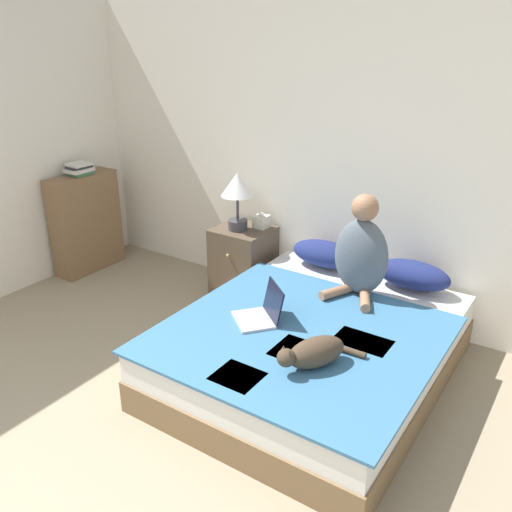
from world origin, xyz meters
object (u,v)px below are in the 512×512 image
(cat_tabby, at_px, (314,352))
(bookshelf, at_px, (86,223))
(table_lamp, at_px, (237,190))
(laptop_open, at_px, (260,313))
(nightstand, at_px, (243,261))
(book_stack_top, at_px, (79,169))
(pillow_far, at_px, (413,275))
(person_sitting, at_px, (361,253))
(tissue_box, at_px, (261,221))
(pillow_near, at_px, (324,254))
(bed, at_px, (313,349))

(cat_tabby, xyz_separation_m, bookshelf, (-3.01, 0.87, -0.05))
(table_lamp, bearing_deg, laptop_open, -47.71)
(laptop_open, relative_size, bookshelf, 0.42)
(nightstand, xyz_separation_m, book_stack_top, (-1.63, -0.39, 0.71))
(pillow_far, bearing_deg, person_sitting, -134.09)
(person_sitting, distance_m, tissue_box, 1.15)
(table_lamp, bearing_deg, bookshelf, -167.71)
(cat_tabby, height_order, table_lamp, table_lamp)
(laptop_open, relative_size, table_lamp, 0.81)
(laptop_open, bearing_deg, cat_tabby, 12.83)
(nightstand, height_order, bookshelf, bookshelf)
(cat_tabby, height_order, nightstand, nightstand)
(pillow_near, bearing_deg, nightstand, -175.27)
(person_sitting, bearing_deg, tissue_box, 162.02)
(cat_tabby, bearing_deg, laptop_open, -88.73)
(bed, height_order, tissue_box, tissue_box)
(person_sitting, distance_m, nightstand, 1.32)
(pillow_near, xyz_separation_m, book_stack_top, (-2.40, -0.45, 0.48))
(bookshelf, bearing_deg, pillow_far, 8.34)
(person_sitting, distance_m, bookshelf, 2.86)
(person_sitting, height_order, nightstand, person_sitting)
(pillow_far, xyz_separation_m, cat_tabby, (-0.13, -1.33, -0.02))
(person_sitting, distance_m, table_lamp, 1.27)
(bed, height_order, book_stack_top, book_stack_top)
(pillow_near, bearing_deg, book_stack_top, -169.30)
(pillow_far, bearing_deg, cat_tabby, -95.44)
(pillow_near, relative_size, laptop_open, 1.39)
(person_sitting, height_order, bookshelf, person_sitting)
(cat_tabby, relative_size, nightstand, 0.75)
(pillow_far, height_order, bookshelf, bookshelf)
(book_stack_top, bearing_deg, laptop_open, -13.70)
(tissue_box, bearing_deg, pillow_near, -4.12)
(cat_tabby, height_order, bookshelf, bookshelf)
(table_lamp, distance_m, tissue_box, 0.37)
(tissue_box, bearing_deg, table_lamp, -131.81)
(table_lamp, bearing_deg, pillow_far, 4.14)
(cat_tabby, relative_size, bookshelf, 0.49)
(person_sitting, height_order, cat_tabby, person_sitting)
(bookshelf, bearing_deg, tissue_box, 16.22)
(laptop_open, height_order, nightstand, laptop_open)
(pillow_near, relative_size, bookshelf, 0.59)
(bed, distance_m, nightstand, 1.40)
(cat_tabby, distance_m, tissue_box, 1.88)
(person_sitting, bearing_deg, nightstand, 168.61)
(table_lamp, bearing_deg, pillow_near, 7.96)
(table_lamp, xyz_separation_m, tissue_box, (0.14, 0.16, -0.30))
(person_sitting, xyz_separation_m, book_stack_top, (-2.85, -0.15, 0.26))
(cat_tabby, distance_m, nightstand, 1.89)
(book_stack_top, bearing_deg, person_sitting, 2.92)
(tissue_box, bearing_deg, book_stack_top, -164.01)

